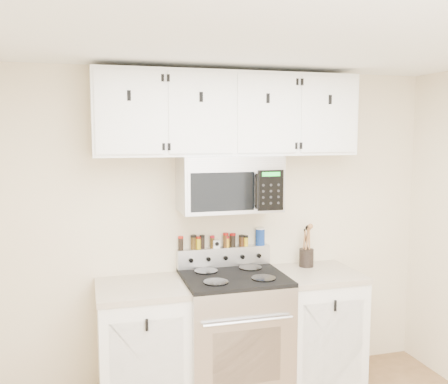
% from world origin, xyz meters
% --- Properties ---
extents(back_wall, '(3.50, 0.01, 2.50)m').
position_xyz_m(back_wall, '(0.00, 1.75, 1.25)').
color(back_wall, beige).
rests_on(back_wall, floor).
extents(ceiling, '(3.50, 3.50, 0.01)m').
position_xyz_m(ceiling, '(0.00, 0.00, 2.50)').
color(ceiling, white).
rests_on(ceiling, back_wall).
extents(range, '(0.76, 0.65, 1.10)m').
position_xyz_m(range, '(0.00, 1.43, 0.49)').
color(range, '#B7B7BA').
rests_on(range, floor).
extents(base_cabinet_left, '(0.64, 0.62, 0.92)m').
position_xyz_m(base_cabinet_left, '(-0.69, 1.45, 0.46)').
color(base_cabinet_left, white).
rests_on(base_cabinet_left, floor).
extents(base_cabinet_right, '(0.64, 0.62, 0.92)m').
position_xyz_m(base_cabinet_right, '(0.69, 1.45, 0.46)').
color(base_cabinet_right, white).
rests_on(base_cabinet_right, floor).
extents(microwave, '(0.76, 0.44, 0.42)m').
position_xyz_m(microwave, '(0.00, 1.55, 1.63)').
color(microwave, '#9E9EA3').
rests_on(microwave, back_wall).
extents(upper_cabinets, '(2.00, 0.35, 0.62)m').
position_xyz_m(upper_cabinets, '(-0.00, 1.58, 2.15)').
color(upper_cabinets, white).
rests_on(upper_cabinets, back_wall).
extents(utensil_crock, '(0.12, 0.12, 0.34)m').
position_xyz_m(utensil_crock, '(0.67, 1.61, 1.01)').
color(utensil_crock, black).
rests_on(utensil_crock, base_cabinet_right).
extents(kitchen_timer, '(0.06, 0.05, 0.06)m').
position_xyz_m(kitchen_timer, '(-0.06, 1.71, 1.13)').
color(kitchen_timer, silver).
rests_on(kitchen_timer, range).
extents(salt_canister, '(0.08, 0.08, 0.14)m').
position_xyz_m(salt_canister, '(0.31, 1.71, 1.17)').
color(salt_canister, navy).
rests_on(salt_canister, range).
extents(spice_jar_0, '(0.04, 0.04, 0.11)m').
position_xyz_m(spice_jar_0, '(-0.35, 1.71, 1.16)').
color(spice_jar_0, black).
rests_on(spice_jar_0, range).
extents(spice_jar_1, '(0.05, 0.05, 0.11)m').
position_xyz_m(spice_jar_1, '(-0.25, 1.71, 1.16)').
color(spice_jar_1, '#443010').
rests_on(spice_jar_1, range).
extents(spice_jar_2, '(0.04, 0.04, 0.10)m').
position_xyz_m(spice_jar_2, '(-0.21, 1.71, 1.15)').
color(spice_jar_2, gold).
rests_on(spice_jar_2, range).
extents(spice_jar_3, '(0.04, 0.04, 0.11)m').
position_xyz_m(spice_jar_3, '(-0.18, 1.71, 1.16)').
color(spice_jar_3, black).
rests_on(spice_jar_3, range).
extents(spice_jar_4, '(0.04, 0.04, 0.10)m').
position_xyz_m(spice_jar_4, '(-0.09, 1.71, 1.15)').
color(spice_jar_4, '#3B280E').
rests_on(spice_jar_4, range).
extents(spice_jar_5, '(0.04, 0.04, 0.12)m').
position_xyz_m(spice_jar_5, '(0.02, 1.71, 1.16)').
color(spice_jar_5, '#432910').
rests_on(spice_jar_5, range).
extents(spice_jar_6, '(0.04, 0.04, 0.09)m').
position_xyz_m(spice_jar_6, '(0.02, 1.71, 1.15)').
color(spice_jar_6, gold).
rests_on(spice_jar_6, range).
extents(spice_jar_7, '(0.05, 0.05, 0.11)m').
position_xyz_m(spice_jar_7, '(0.07, 1.71, 1.16)').
color(spice_jar_7, black).
rests_on(spice_jar_7, range).
extents(spice_jar_8, '(0.04, 0.04, 0.09)m').
position_xyz_m(spice_jar_8, '(0.15, 1.71, 1.15)').
color(spice_jar_8, '#3C210E').
rests_on(spice_jar_8, range).
extents(spice_jar_9, '(0.04, 0.04, 0.09)m').
position_xyz_m(spice_jar_9, '(0.19, 1.71, 1.14)').
color(spice_jar_9, gold).
rests_on(spice_jar_9, range).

